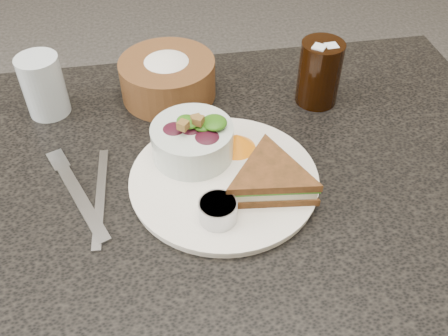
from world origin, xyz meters
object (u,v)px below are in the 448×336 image
(dressing_ramekin, at_px, (218,211))
(bread_basket, at_px, (167,72))
(water_glass, at_px, (43,86))
(dinner_plate, at_px, (224,180))
(salad_bowl, at_px, (192,136))
(sandwich, at_px, (271,179))
(cola_glass, at_px, (320,70))
(dining_table, at_px, (220,309))

(dressing_ramekin, bearing_deg, bread_basket, 97.02)
(dressing_ramekin, relative_size, water_glass, 0.49)
(dinner_plate, distance_m, salad_bowl, 0.08)
(dressing_ramekin, bearing_deg, water_glass, 129.35)
(dinner_plate, height_order, dressing_ramekin, dressing_ramekin)
(dressing_ramekin, distance_m, bread_basket, 0.32)
(sandwich, bearing_deg, dinner_plate, 156.82)
(sandwich, xyz_separation_m, salad_bowl, (-0.10, 0.09, 0.02))
(salad_bowl, bearing_deg, water_glass, 144.16)
(salad_bowl, xyz_separation_m, dressing_ramekin, (0.02, -0.14, -0.02))
(sandwich, bearing_deg, dressing_ramekin, -145.74)
(sandwich, xyz_separation_m, water_glass, (-0.33, 0.26, 0.02))
(salad_bowl, xyz_separation_m, bread_basket, (-0.02, 0.18, -0.00))
(salad_bowl, relative_size, cola_glass, 0.99)
(dinner_plate, height_order, salad_bowl, salad_bowl)
(bread_basket, distance_m, water_glass, 0.21)
(dinner_plate, relative_size, water_glass, 2.61)
(dinner_plate, bearing_deg, bread_basket, 104.27)
(sandwich, height_order, water_glass, water_glass)
(dining_table, xyz_separation_m, dinner_plate, (0.01, -0.01, 0.38))
(dining_table, distance_m, cola_glass, 0.51)
(dinner_plate, bearing_deg, cola_glass, 42.07)
(dressing_ramekin, distance_m, water_glass, 0.39)
(dinner_plate, distance_m, sandwich, 0.07)
(dining_table, height_order, dinner_plate, dinner_plate)
(bread_basket, relative_size, cola_glass, 1.33)
(dining_table, distance_m, dressing_ramekin, 0.41)
(bread_basket, bearing_deg, cola_glass, -13.20)
(salad_bowl, bearing_deg, bread_basket, 96.87)
(dinner_plate, height_order, cola_glass, cola_glass)
(water_glass, bearing_deg, sandwich, -38.05)
(cola_glass, bearing_deg, bread_basket, 166.80)
(dinner_plate, relative_size, cola_glass, 2.20)
(cola_glass, bearing_deg, dressing_ramekin, -130.46)
(sandwich, distance_m, salad_bowl, 0.14)
(dressing_ramekin, xyz_separation_m, bread_basket, (-0.04, 0.31, 0.02))
(water_glass, bearing_deg, cola_glass, -5.67)
(dining_table, xyz_separation_m, water_glass, (-0.26, 0.21, 0.43))
(dining_table, bearing_deg, salad_bowl, 124.29)
(bread_basket, relative_size, water_glass, 1.58)
(dinner_plate, bearing_deg, sandwich, -29.63)
(dinner_plate, bearing_deg, water_glass, 140.27)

